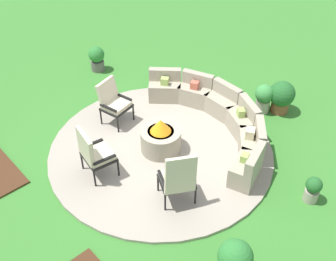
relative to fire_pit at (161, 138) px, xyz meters
name	(u,v)px	position (x,y,z in m)	size (l,w,h in m)	color
ground_plane	(161,151)	(0.00, 0.00, -0.36)	(24.00, 24.00, 0.00)	#387A2D
patio_circle	(161,150)	(0.00, 0.00, -0.33)	(4.67, 4.67, 0.06)	#9E9384
fire_pit	(161,138)	(0.00, 0.00, 0.00)	(0.83, 0.83, 0.77)	#9E937F
curved_stone_bench	(219,117)	(0.31, 1.41, 0.00)	(3.80, 1.87, 0.75)	#9E937F
lounge_chair_front_left	(113,101)	(-1.43, -0.13, 0.24)	(0.68, 0.67, 1.02)	black
lounge_chair_front_right	(94,152)	(-0.30, -1.41, 0.26)	(0.68, 0.62, 1.11)	black
lounge_chair_back_left	(178,178)	(1.26, -0.70, 0.28)	(0.76, 0.79, 1.15)	black
potted_plant_0	(264,97)	(0.54, 2.70, 0.04)	(0.43, 0.43, 0.71)	#A89E8E
potted_plant_2	(313,189)	(2.86, 1.16, -0.07)	(0.30, 0.30, 0.55)	#A89E8E
potted_plant_3	(97,58)	(-3.60, 0.91, 0.00)	(0.42, 0.42, 0.68)	#605B56
potted_plant_4	(235,261)	(2.95, -1.13, 0.09)	(0.54, 0.54, 0.83)	#605B56
potted_plant_5	(282,96)	(0.81, 3.00, 0.07)	(0.60, 0.60, 0.79)	brown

